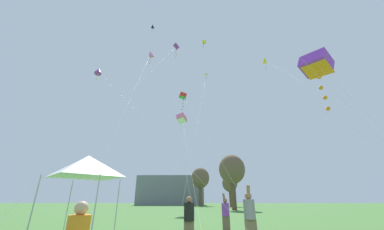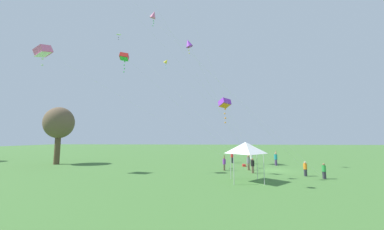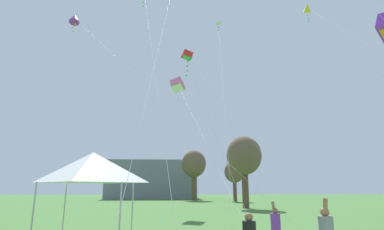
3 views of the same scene
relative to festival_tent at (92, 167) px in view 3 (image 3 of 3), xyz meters
The scene contains 11 objects.
distant_building 62.45m from the festival_tent, 92.54° to the left, with size 20.21×12.64×8.47m, color slate.
tree_far_right 28.59m from the festival_tent, 66.89° to the left, with size 4.28×4.28×8.64m.
tree_far_left 50.63m from the festival_tent, 82.86° to the left, with size 4.86×4.86×9.81m.
tree_near_right 45.97m from the festival_tent, 73.19° to the left, with size 3.58×3.58×7.24m.
festival_tent is the anchor object (origin of this frame).
person_purple_shirt 7.20m from the festival_tent, 12.19° to the left, with size 0.37×0.37×1.83m.
kite_white_delta_0 21.71m from the festival_tent, 65.84° to the left, with size 2.57×17.73×17.96m.
kite_pink_box_2 25.35m from the festival_tent, 82.79° to the left, with size 3.61×25.07×14.87m.
kite_yellow_diamond_3 21.12m from the festival_tent, 37.36° to the left, with size 1.29×17.08×16.79m.
kite_red_box_5 17.12m from the festival_tent, 74.42° to the left, with size 4.71×15.56×13.86m.
kite_purple_diamond_6 10.41m from the festival_tent, 121.19° to the left, with size 10.98×7.56×12.12m.
Camera 3 is at (-4.38, -6.35, 2.32)m, focal length 28.00 mm.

